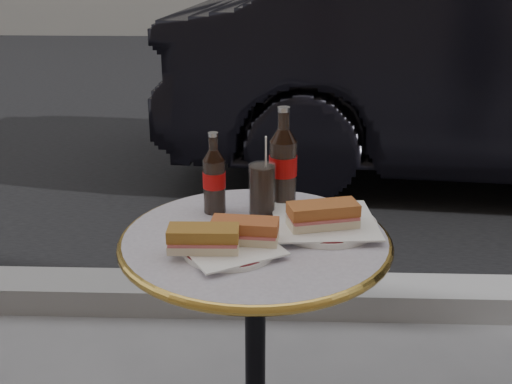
{
  "coord_description": "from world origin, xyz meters",
  "views": [
    {
      "loc": [
        0.05,
        -1.32,
        1.35
      ],
      "look_at": [
        0.0,
        0.05,
        0.82
      ],
      "focal_mm": 45.0,
      "sensor_mm": 36.0,
      "label": 1
    }
  ],
  "objects_px": {
    "cola_bottle_left": "(214,173)",
    "bistro_table": "(255,370)",
    "cola_glass": "(262,190)",
    "plate_right": "(324,224)",
    "cola_bottle_right": "(283,157)",
    "plate_left": "(229,249)"
  },
  "relations": [
    {
      "from": "plate_left",
      "to": "cola_glass",
      "type": "xyz_separation_m",
      "value": [
        0.07,
        0.2,
        0.06
      ]
    },
    {
      "from": "cola_glass",
      "to": "cola_bottle_right",
      "type": "bearing_deg",
      "value": 54.9
    },
    {
      "from": "bistro_table",
      "to": "cola_glass",
      "type": "height_order",
      "value": "cola_glass"
    },
    {
      "from": "cola_bottle_left",
      "to": "cola_glass",
      "type": "bearing_deg",
      "value": -10.04
    },
    {
      "from": "bistro_table",
      "to": "plate_right",
      "type": "relative_size",
      "value": 2.96
    },
    {
      "from": "bistro_table",
      "to": "cola_bottle_right",
      "type": "bearing_deg",
      "value": 71.81
    },
    {
      "from": "cola_bottle_left",
      "to": "cola_glass",
      "type": "xyz_separation_m",
      "value": [
        0.12,
        -0.02,
        -0.04
      ]
    },
    {
      "from": "bistro_table",
      "to": "plate_left",
      "type": "height_order",
      "value": "plate_left"
    },
    {
      "from": "plate_right",
      "to": "cola_bottle_left",
      "type": "height_order",
      "value": "cola_bottle_left"
    },
    {
      "from": "cola_bottle_right",
      "to": "cola_glass",
      "type": "relative_size",
      "value": 1.93
    },
    {
      "from": "cola_bottle_left",
      "to": "cola_bottle_right",
      "type": "bearing_deg",
      "value": 16.77
    },
    {
      "from": "bistro_table",
      "to": "plate_right",
      "type": "height_order",
      "value": "plate_right"
    },
    {
      "from": "plate_left",
      "to": "cola_bottle_left",
      "type": "bearing_deg",
      "value": 103.35
    },
    {
      "from": "cola_bottle_right",
      "to": "plate_right",
      "type": "bearing_deg",
      "value": -53.78
    },
    {
      "from": "plate_left",
      "to": "cola_bottle_right",
      "type": "xyz_separation_m",
      "value": [
        0.12,
        0.27,
        0.12
      ]
    },
    {
      "from": "plate_right",
      "to": "cola_glass",
      "type": "xyz_separation_m",
      "value": [
        -0.15,
        0.06,
        0.06
      ]
    },
    {
      "from": "bistro_table",
      "to": "cola_bottle_right",
      "type": "relative_size",
      "value": 2.87
    },
    {
      "from": "cola_bottle_right",
      "to": "cola_bottle_left",
      "type": "bearing_deg",
      "value": -163.23
    },
    {
      "from": "cola_bottle_left",
      "to": "bistro_table",
      "type": "bearing_deg",
      "value": -52.86
    },
    {
      "from": "plate_right",
      "to": "cola_glass",
      "type": "distance_m",
      "value": 0.17
    },
    {
      "from": "plate_left",
      "to": "plate_right",
      "type": "relative_size",
      "value": 0.82
    },
    {
      "from": "bistro_table",
      "to": "cola_bottle_right",
      "type": "distance_m",
      "value": 0.53
    }
  ]
}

